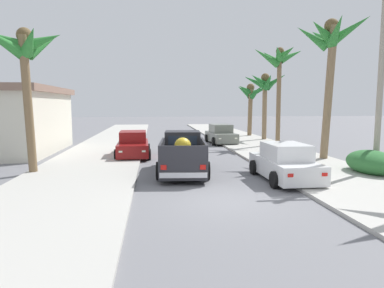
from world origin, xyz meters
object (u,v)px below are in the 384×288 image
(palm_tree_left_fore, at_px, (265,86))
(palm_tree_left_back, at_px, (24,54))
(palm_tree_right_mid, at_px, (331,46))
(pickup_truck, at_px, (183,155))
(car_right_near, at_px, (285,163))
(car_left_mid, at_px, (133,145))
(hedge_bush, at_px, (371,163))
(car_left_near, at_px, (221,135))
(palm_tree_right_back, at_px, (251,95))
(palm_tree_right_fore, at_px, (279,63))
(utility_pole, at_px, (382,66))

(palm_tree_left_fore, xyz_separation_m, palm_tree_left_back, (-15.06, -13.31, 0.50))
(palm_tree_right_mid, bearing_deg, pickup_truck, -164.36)
(car_right_near, distance_m, palm_tree_left_fore, 16.60)
(car_left_mid, distance_m, hedge_bush, 12.68)
(car_left_near, height_order, hedge_bush, car_left_near)
(pickup_truck, height_order, car_left_mid, pickup_truck)
(car_right_near, height_order, palm_tree_left_back, palm_tree_left_back)
(pickup_truck, height_order, palm_tree_left_back, palm_tree_left_back)
(palm_tree_right_mid, relative_size, palm_tree_right_back, 1.49)
(palm_tree_right_fore, distance_m, palm_tree_right_back, 7.91)
(palm_tree_left_back, relative_size, utility_pole, 0.70)
(car_left_near, height_order, palm_tree_left_fore, palm_tree_left_fore)
(palm_tree_right_back, bearing_deg, car_right_near, -102.01)
(car_right_near, relative_size, hedge_bush, 1.53)
(car_right_near, bearing_deg, palm_tree_right_mid, 47.01)
(hedge_bush, bearing_deg, car_left_mid, 148.68)
(palm_tree_right_fore, bearing_deg, palm_tree_left_back, -147.42)
(pickup_truck, bearing_deg, palm_tree_right_fore, 49.93)
(palm_tree_left_back, bearing_deg, hedge_bush, -5.98)
(palm_tree_right_fore, relative_size, palm_tree_right_mid, 0.97)
(pickup_truck, distance_m, palm_tree_left_fore, 16.22)
(palm_tree_right_mid, height_order, palm_tree_right_back, palm_tree_right_mid)
(car_left_near, distance_m, car_right_near, 13.74)
(palm_tree_right_back, bearing_deg, pickup_truck, -115.43)
(pickup_truck, relative_size, hedge_bush, 1.91)
(car_left_mid, height_order, hedge_bush, car_left_mid)
(car_right_near, height_order, utility_pole, utility_pole)
(car_right_near, distance_m, palm_tree_right_fore, 13.44)
(palm_tree_left_back, bearing_deg, palm_tree_right_back, 48.83)
(pickup_truck, height_order, car_left_near, pickup_truck)
(palm_tree_right_fore, bearing_deg, car_left_mid, -157.27)
(car_left_mid, bearing_deg, car_left_near, 44.48)
(car_left_near, xyz_separation_m, palm_tree_left_fore, (4.21, 1.79, 4.03))
(palm_tree_right_fore, distance_m, palm_tree_left_back, 17.51)
(car_right_near, bearing_deg, car_left_near, 89.77)
(palm_tree_right_mid, bearing_deg, car_left_mid, 165.48)
(palm_tree_right_back, bearing_deg, car_left_near, -126.22)
(palm_tree_right_mid, bearing_deg, palm_tree_right_back, 90.22)
(palm_tree_right_back, distance_m, hedge_bush, 18.95)
(pickup_truck, xyz_separation_m, palm_tree_left_fore, (8.29, 13.37, 3.95))
(pickup_truck, height_order, hedge_bush, pickup_truck)
(car_right_near, height_order, palm_tree_right_back, palm_tree_right_back)
(palm_tree_right_mid, xyz_separation_m, palm_tree_right_back, (-0.06, 14.81, -2.18))
(palm_tree_left_back, relative_size, palm_tree_right_back, 1.24)
(car_right_near, xyz_separation_m, hedge_bush, (4.26, 0.64, -0.16))
(palm_tree_right_mid, bearing_deg, car_left_near, 113.81)
(palm_tree_right_fore, xyz_separation_m, palm_tree_right_back, (0.16, 7.62, -2.12))
(pickup_truck, relative_size, palm_tree_left_fore, 0.92)
(palm_tree_right_fore, xyz_separation_m, palm_tree_right_mid, (0.22, -7.18, 0.06))
(palm_tree_right_back, xyz_separation_m, utility_pole, (0.63, -18.23, 0.76))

